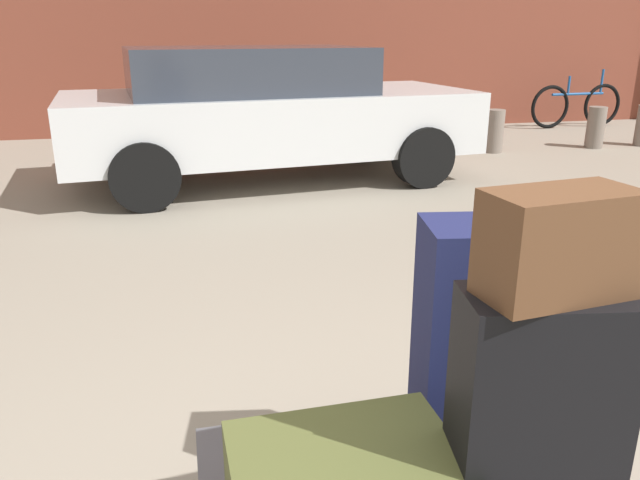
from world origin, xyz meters
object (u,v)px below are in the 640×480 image
object	(u,v)px
bollard_kerb_mid	(495,131)
suitcase_navy_front_left	(474,329)
bicycle_leaning	(577,105)
suitcase_black_front_right	(535,421)
bollard_kerb_near	(397,135)
bollard_kerb_far	(596,127)
parked_car	(265,111)
duffel_bag_brown_topmost_pile	(559,244)

from	to	relation	value
bollard_kerb_mid	suitcase_navy_front_left	bearing A→B (deg)	-118.38
suitcase_navy_front_left	bicycle_leaning	world-z (taller)	suitcase_navy_front_left
suitcase_black_front_right	suitcase_navy_front_left	distance (m)	0.47
suitcase_black_front_right	bollard_kerb_near	distance (m)	6.85
suitcase_black_front_right	bicycle_leaning	size ratio (longest dim) A/B	0.38
suitcase_navy_front_left	bollard_kerb_far	world-z (taller)	suitcase_navy_front_left
bicycle_leaning	bollard_kerb_far	xyz separation A→B (m)	(-0.92, -1.84, -0.08)
parked_car	duffel_bag_brown_topmost_pile	bearing A→B (deg)	-91.04
suitcase_navy_front_left	bollard_kerb_far	size ratio (longest dim) A/B	1.20
suitcase_navy_front_left	bicycle_leaning	bearing A→B (deg)	62.96
bollard_kerb_near	bollard_kerb_far	bearing A→B (deg)	0.00
bicycle_leaning	parked_car	bearing A→B (deg)	-153.89
suitcase_black_front_right	bollard_kerb_far	distance (m)	8.19
duffel_bag_brown_topmost_pile	bollard_kerb_near	bearing A→B (deg)	66.31
duffel_bag_brown_topmost_pile	bollard_kerb_far	xyz separation A→B (m)	(4.91, 6.55, -0.84)
bicycle_leaning	bollard_kerb_near	world-z (taller)	bicycle_leaning
suitcase_black_front_right	bicycle_leaning	bearing A→B (deg)	63.92
duffel_bag_brown_topmost_pile	bollard_kerb_near	xyz separation A→B (m)	(1.96, 6.55, -0.84)
suitcase_black_front_right	parked_car	xyz separation A→B (m)	(0.10, 5.58, 0.09)
parked_car	bicycle_leaning	size ratio (longest dim) A/B	2.54
bollard_kerb_mid	bollard_kerb_far	world-z (taller)	same
parked_car	bollard_kerb_mid	size ratio (longest dim) A/B	7.78
duffel_bag_brown_topmost_pile	bollard_kerb_near	size ratio (longest dim) A/B	0.59
duffel_bag_brown_topmost_pile	bollard_kerb_mid	size ratio (longest dim) A/B	0.59
suitcase_navy_front_left	bollard_kerb_near	world-z (taller)	suitcase_navy_front_left
duffel_bag_brown_topmost_pile	suitcase_navy_front_left	bearing A→B (deg)	75.29
parked_car	bollard_kerb_near	world-z (taller)	parked_car
suitcase_black_front_right	duffel_bag_brown_topmost_pile	world-z (taller)	duffel_bag_brown_topmost_pile
suitcase_black_front_right	suitcase_navy_front_left	world-z (taller)	suitcase_navy_front_left
suitcase_navy_front_left	parked_car	distance (m)	5.12
suitcase_black_front_right	bollard_kerb_near	size ratio (longest dim) A/B	1.16
duffel_bag_brown_topmost_pile	parked_car	distance (m)	5.59
parked_car	bollard_kerb_near	bearing A→B (deg)	27.66
duffel_bag_brown_topmost_pile	bollard_kerb_near	distance (m)	6.89
parked_car	suitcase_black_front_right	bearing A→B (deg)	-91.04
suitcase_black_front_right	duffel_bag_brown_topmost_pile	xyz separation A→B (m)	(0.00, 0.00, 0.46)
bicycle_leaning	bollard_kerb_mid	distance (m)	3.09
suitcase_black_front_right	duffel_bag_brown_topmost_pile	distance (m)	0.46
parked_car	bollard_kerb_mid	xyz separation A→B (m)	(3.25, 0.97, -0.47)
duffel_bag_brown_topmost_pile	bicycle_leaning	size ratio (longest dim) A/B	0.19
suitcase_black_front_right	parked_car	world-z (taller)	parked_car
suitcase_black_front_right	bollard_kerb_far	world-z (taller)	suitcase_black_front_right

